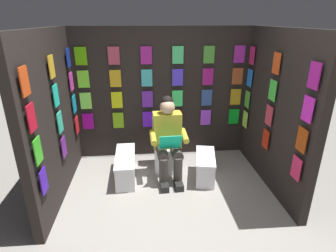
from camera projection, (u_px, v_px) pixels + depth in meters
name	position (u px, v px, depth m)	size (l,w,h in m)	color
ground_plane	(177.00, 235.00, 2.95)	(30.00, 30.00, 0.00)	gray
display_wall_back	(162.00, 94.00, 4.41)	(2.85, 0.14, 2.09)	black
display_wall_left	(276.00, 111.00, 3.60)	(0.14, 1.94, 2.09)	black
display_wall_right	(52.00, 118.00, 3.34)	(0.14, 1.94, 2.09)	black
toilet	(166.00, 149.00, 4.17)	(0.41, 0.56, 0.77)	white
person_reading	(168.00, 139.00, 3.86)	(0.54, 0.69, 1.19)	gold
comic_longbox_near	(126.00, 166.00, 3.96)	(0.29, 0.82, 0.36)	silver
comic_longbox_far	(205.00, 167.00, 3.95)	(0.38, 0.68, 0.37)	silver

